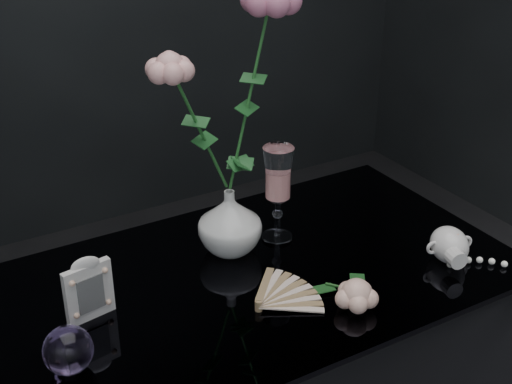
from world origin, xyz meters
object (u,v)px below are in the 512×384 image
wine_glass (278,194)px  loose_rose (356,294)px  pearl_jar (450,243)px  paperweight (68,350)px  picture_frame (88,288)px  vase (230,222)px

wine_glass → loose_rose: wine_glass is taller
pearl_jar → paperweight: bearing=-170.5°
picture_frame → paperweight: picture_frame is taller
loose_rose → pearl_jar: size_ratio=0.66×
wine_glass → loose_rose: (-0.01, -0.28, -0.07)m
picture_frame → loose_rose: 0.47m
paperweight → loose_rose: size_ratio=0.47×
vase → loose_rose: 0.31m
wine_glass → pearl_jar: size_ratio=0.80×
vase → pearl_jar: size_ratio=0.52×
pearl_jar → loose_rose: bearing=-157.9°
picture_frame → pearl_jar: 0.70m
paperweight → pearl_jar: size_ratio=0.31×
paperweight → loose_rose: paperweight is taller
loose_rose → wine_glass: bearing=63.9°
wine_glass → picture_frame: size_ratio=1.66×
vase → paperweight: bearing=-154.1°
paperweight → pearl_jar: paperweight is taller
pearl_jar → picture_frame: bearing=179.4°
picture_frame → loose_rose: bearing=-36.8°
paperweight → picture_frame: bearing=57.7°
wine_glass → paperweight: 0.54m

